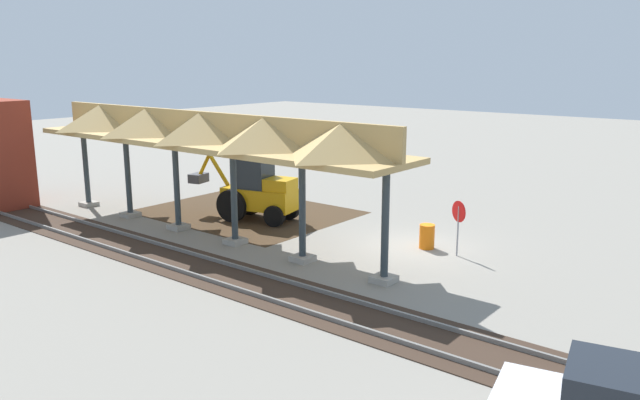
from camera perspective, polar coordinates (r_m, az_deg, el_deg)
name	(u,v)px	position (r m, az deg, el deg)	size (l,w,h in m)	color
ground_plane	(410,248)	(23.36, 8.27, -4.35)	(120.00, 120.00, 0.00)	gray
dirt_work_zone	(247,212)	(28.65, -6.67, -1.11)	(8.94, 7.00, 0.01)	#42301E
platform_canopy	(202,131)	(24.24, -10.78, 6.24)	(17.87, 3.20, 4.90)	#9E998E
rail_tracks	(297,297)	(18.40, -2.08, -8.88)	(60.00, 2.58, 0.15)	slate
stop_sign	(459,217)	(22.35, 12.55, -1.52)	(0.69, 0.38, 1.99)	gray
backhoe	(257,191)	(26.95, -5.82, 0.80)	(5.17, 2.37, 2.82)	orange
dirt_mound	(236,205)	(30.14, -7.71, -0.45)	(3.71, 3.71, 1.21)	#42301E
traffic_barrel	(427,236)	(23.28, 9.75, -3.31)	(0.56, 0.56, 0.90)	orange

